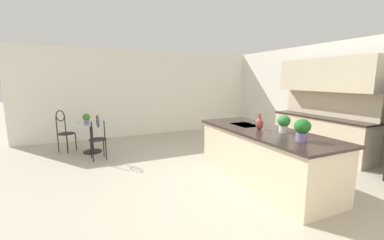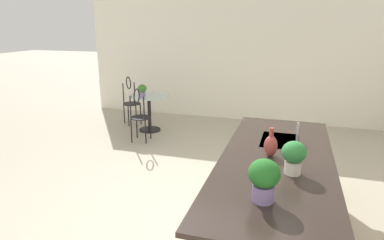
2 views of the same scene
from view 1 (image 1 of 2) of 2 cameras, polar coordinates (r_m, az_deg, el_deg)
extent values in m
plane|color=#B2A893|center=(4.53, 4.81, -13.99)|extent=(40.00, 40.00, 0.00)
cube|color=silver|center=(6.77, 33.25, 4.11)|extent=(9.00, 0.12, 2.70)
cube|color=silver|center=(8.15, -9.87, 6.17)|extent=(0.12, 7.80, 2.70)
cube|color=beige|center=(4.61, 16.12, -8.09)|extent=(2.70, 0.96, 0.88)
cube|color=#2D231E|center=(4.49, 16.39, -2.48)|extent=(2.80, 1.06, 0.04)
cube|color=#B2B5BA|center=(4.91, 12.22, -1.25)|extent=(0.56, 0.40, 0.03)
cube|color=beige|center=(6.74, 27.59, -3.26)|extent=(2.40, 0.60, 0.88)
cube|color=#2D231E|center=(6.67, 27.89, 0.60)|extent=(2.44, 0.64, 0.04)
cube|color=beige|center=(6.76, 28.93, 3.37)|extent=(2.40, 0.04, 0.60)
cube|color=beige|center=(6.59, 28.46, 9.21)|extent=(2.40, 0.36, 0.76)
cylinder|color=black|center=(6.65, -22.10, -6.82)|extent=(0.44, 0.44, 0.03)
cylinder|color=black|center=(6.56, -22.30, -3.77)|extent=(0.07, 0.07, 0.69)
cylinder|color=#B2C6C1|center=(6.49, -22.49, -0.72)|extent=(0.80, 0.80, 0.01)
cylinder|color=black|center=(6.10, -22.45, -6.23)|extent=(0.03, 0.03, 0.45)
cylinder|color=black|center=(6.14, -19.84, -5.98)|extent=(0.03, 0.03, 0.45)
cylinder|color=black|center=(5.83, -22.09, -6.91)|extent=(0.03, 0.03, 0.45)
cylinder|color=black|center=(5.87, -19.37, -6.64)|extent=(0.03, 0.03, 0.45)
cylinder|color=black|center=(5.93, -21.07, -4.25)|extent=(0.41, 0.41, 0.02)
cylinder|color=black|center=(5.72, -22.26, -2.59)|extent=(0.03, 0.03, 0.45)
cylinder|color=black|center=(5.75, -19.69, -2.37)|extent=(0.03, 0.03, 0.45)
torus|color=black|center=(5.70, -21.10, -0.27)|extent=(0.29, 0.05, 0.28)
cylinder|color=black|center=(6.94, -25.41, -4.59)|extent=(0.03, 0.03, 0.45)
cylinder|color=black|center=(6.74, -27.04, -5.10)|extent=(0.03, 0.03, 0.45)
cylinder|color=black|center=(7.13, -27.04, -4.35)|extent=(0.03, 0.03, 0.45)
cylinder|color=black|center=(6.94, -28.68, -4.83)|extent=(0.03, 0.03, 0.45)
cylinder|color=black|center=(6.89, -27.19, -2.81)|extent=(0.54, 0.54, 0.02)
cylinder|color=black|center=(7.04, -27.43, -0.80)|extent=(0.03, 0.03, 0.45)
cylinder|color=black|center=(6.87, -28.97, -1.16)|extent=(0.03, 0.03, 0.45)
torus|color=black|center=(6.92, -28.34, 0.86)|extent=(0.21, 0.22, 0.28)
cylinder|color=#B2B5BA|center=(5.00, 13.93, 0.33)|extent=(0.02, 0.02, 0.22)
cylinder|color=#7A669E|center=(6.38, -23.28, -0.44)|extent=(0.12, 0.12, 0.10)
ellipsoid|color=#337126|center=(6.36, -23.35, 0.62)|extent=(0.18, 0.18, 0.16)
cylinder|color=#7A669E|center=(3.85, 24.14, -3.62)|extent=(0.16, 0.16, 0.13)
ellipsoid|color=#216623|center=(3.82, 24.30, -1.32)|extent=(0.23, 0.23, 0.21)
cylinder|color=beige|center=(4.36, 20.49, -2.02)|extent=(0.14, 0.14, 0.11)
ellipsoid|color=#2B7636|center=(4.34, 20.60, -0.18)|extent=(0.21, 0.21, 0.19)
ellipsoid|color=#993D38|center=(4.46, 15.40, -0.89)|extent=(0.13, 0.13, 0.21)
cylinder|color=#993D38|center=(4.44, 15.48, 0.94)|extent=(0.04, 0.04, 0.08)
camera|label=2|loc=(3.03, 63.04, 11.48)|focal=31.57mm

